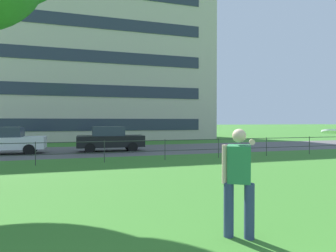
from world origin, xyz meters
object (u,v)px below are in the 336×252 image
(frisbee, at_px, (331,132))
(person_thrower, at_px, (239,179))
(apartment_building_background, at_px, (86,65))
(car_black_left, at_px, (110,139))
(car_white_right, at_px, (6,141))

(frisbee, bearing_deg, person_thrower, 155.79)
(frisbee, height_order, apartment_building_background, apartment_building_background)
(person_thrower, xyz_separation_m, car_black_left, (-0.57, 14.03, -0.16))
(person_thrower, bearing_deg, car_black_left, 92.35)
(frisbee, bearing_deg, apartment_building_background, 95.63)
(frisbee, distance_m, car_black_left, 14.74)
(person_thrower, bearing_deg, car_white_right, 113.98)
(car_white_right, height_order, apartment_building_background, apartment_building_background)
(frisbee, relative_size, car_black_left, 0.09)
(person_thrower, distance_m, car_white_right, 15.53)
(car_white_right, bearing_deg, apartment_building_background, 71.57)
(person_thrower, xyz_separation_m, apartment_building_background, (-1.59, 28.36, 7.01))
(car_black_left, distance_m, apartment_building_background, 16.06)
(person_thrower, relative_size, frisbee, 4.57)
(car_white_right, bearing_deg, car_black_left, -1.63)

